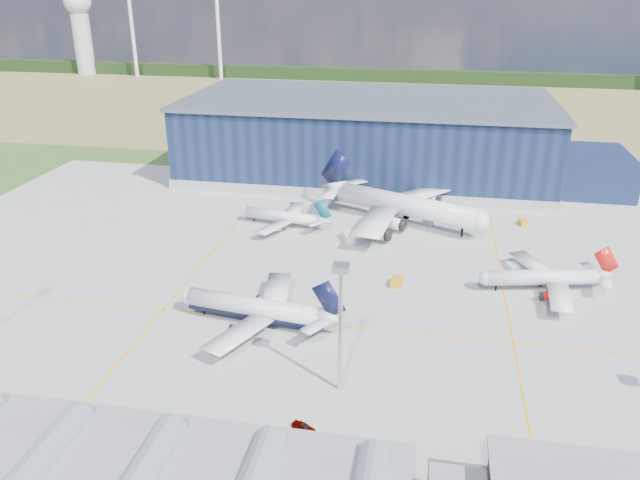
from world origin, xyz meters
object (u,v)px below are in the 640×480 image
at_px(car_a, 304,427).
at_px(airliner_regional, 282,211).
at_px(airliner_widebody, 407,195).
at_px(gse_cart_b, 428,223).
at_px(hangar, 375,140).
at_px(light_mast_center, 341,308).
at_px(airliner_navy, 253,298).
at_px(gse_van_b, 348,236).
at_px(airliner_red, 543,270).
at_px(gse_cart_a, 513,267).
at_px(car_b, 338,465).
at_px(gse_tug_c, 523,222).
at_px(gse_tug_a, 397,282).

bearing_deg(car_a, airliner_regional, 39.80).
xyz_separation_m(airliner_widebody, gse_cart_b, (6.23, 0.74, -8.05)).
bearing_deg(gse_cart_b, hangar, 67.59).
relative_size(light_mast_center, airliner_navy, 0.65).
height_order(airliner_widebody, gse_van_b, airliner_widebody).
distance_m(light_mast_center, airliner_red, 58.17).
xyz_separation_m(airliner_widebody, gse_cart_a, (26.58, -24.76, -7.92)).
bearing_deg(gse_cart_a, gse_van_b, 146.04).
bearing_deg(car_b, airliner_regional, -1.04).
bearing_deg(airliner_navy, airliner_red, -148.49).
distance_m(gse_tug_c, gse_cart_b, 26.40).
relative_size(light_mast_center, car_a, 6.05).
bearing_deg(airliner_regional, gse_tug_a, 148.39).
relative_size(light_mast_center, airliner_widebody, 0.43).
relative_size(hangar, airliner_red, 4.67).
distance_m(light_mast_center, gse_van_b, 65.17).
relative_size(airliner_regional, car_a, 7.18).
distance_m(light_mast_center, gse_tug_a, 42.99).
height_order(light_mast_center, car_b, light_mast_center).
xyz_separation_m(gse_tug_a, gse_tug_c, (31.83, 43.13, -0.10)).
relative_size(airliner_navy, car_a, 9.34).
xyz_separation_m(airliner_regional, car_b, (29.74, -88.00, -3.85)).
distance_m(light_mast_center, car_b, 23.48).
distance_m(gse_cart_a, car_a, 73.80).
xyz_separation_m(airliner_regional, gse_tug_a, (33.80, -30.13, -3.61)).
bearing_deg(gse_cart_a, airliner_navy, -166.40).
relative_size(gse_cart_a, car_a, 0.87).
bearing_deg(light_mast_center, car_a, -108.56).
relative_size(light_mast_center, gse_tug_c, 6.83).
bearing_deg(light_mast_center, car_b, -81.50).
bearing_deg(car_a, gse_tug_c, -0.42).
xyz_separation_m(hangar, gse_cart_a, (40.14, -71.95, -10.90)).
bearing_deg(car_a, gse_tug_a, 12.16).
relative_size(airliner_navy, gse_cart_a, 10.70).
distance_m(gse_tug_a, gse_cart_b, 38.93).
relative_size(airliner_red, gse_cart_b, 11.43).
relative_size(gse_van_b, car_a, 1.34).
bearing_deg(airliner_navy, gse_van_b, -97.21).
bearing_deg(car_b, gse_tug_a, -23.73).
bearing_deg(gse_cart_b, airliner_regional, 146.41).
relative_size(light_mast_center, gse_van_b, 4.51).
bearing_deg(airliner_navy, light_mast_center, 146.05).
bearing_deg(airliner_red, car_b, 48.31).
bearing_deg(gse_cart_b, airliner_widebody, 141.29).
bearing_deg(airliner_regional, airliner_navy, 107.83).
distance_m(airliner_navy, gse_cart_b, 68.79).
bearing_deg(gse_cart_b, car_b, -141.36).
relative_size(hangar, car_b, 39.47).
xyz_separation_m(airliner_widebody, car_a, (-10.12, -88.79, -7.99)).
height_order(hangar, airliner_widebody, hangar).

